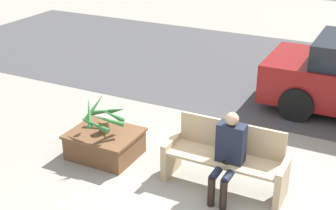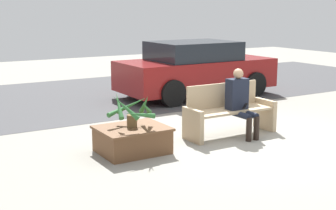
{
  "view_description": "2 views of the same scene",
  "coord_description": "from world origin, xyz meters",
  "px_view_note": "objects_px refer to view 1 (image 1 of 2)",
  "views": [
    {
      "loc": [
        1.82,
        -5.19,
        3.9
      ],
      "look_at": [
        -1.18,
        0.75,
        0.93
      ],
      "focal_mm": 50.0,
      "sensor_mm": 36.0,
      "label": 1
    },
    {
      "loc": [
        -5.44,
        -6.27,
        2.32
      ],
      "look_at": [
        -1.4,
        0.41,
        0.7
      ],
      "focal_mm": 50.0,
      "sensor_mm": 36.0,
      "label": 2
    }
  ],
  "objects_px": {
    "planter_box": "(105,143)",
    "potted_plant": "(103,117)",
    "bench": "(226,158)",
    "person_seated": "(228,151)"
  },
  "relations": [
    {
      "from": "bench",
      "to": "planter_box",
      "type": "distance_m",
      "value": 2.06
    },
    {
      "from": "planter_box",
      "to": "potted_plant",
      "type": "height_order",
      "value": "potted_plant"
    },
    {
      "from": "planter_box",
      "to": "potted_plant",
      "type": "relative_size",
      "value": 1.44
    },
    {
      "from": "bench",
      "to": "potted_plant",
      "type": "bearing_deg",
      "value": -177.62
    },
    {
      "from": "planter_box",
      "to": "bench",
      "type": "bearing_deg",
      "value": 2.13
    },
    {
      "from": "person_seated",
      "to": "potted_plant",
      "type": "distance_m",
      "value": 2.15
    },
    {
      "from": "bench",
      "to": "planter_box",
      "type": "height_order",
      "value": "bench"
    },
    {
      "from": "planter_box",
      "to": "potted_plant",
      "type": "xyz_separation_m",
      "value": [
        0.0,
        -0.01,
        0.48
      ]
    },
    {
      "from": "planter_box",
      "to": "potted_plant",
      "type": "bearing_deg",
      "value": -67.11
    },
    {
      "from": "potted_plant",
      "to": "bench",
      "type": "bearing_deg",
      "value": 2.38
    }
  ]
}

